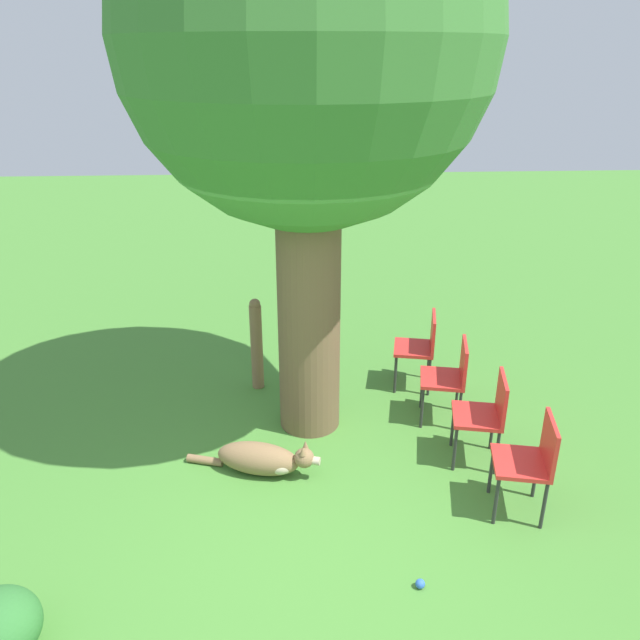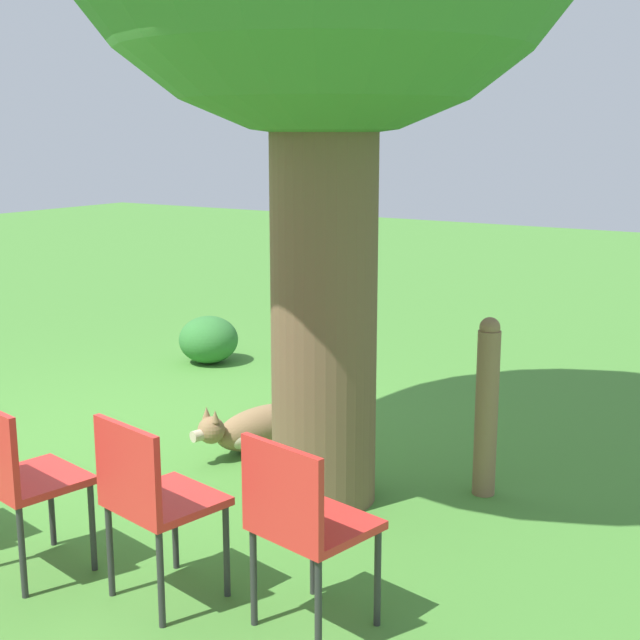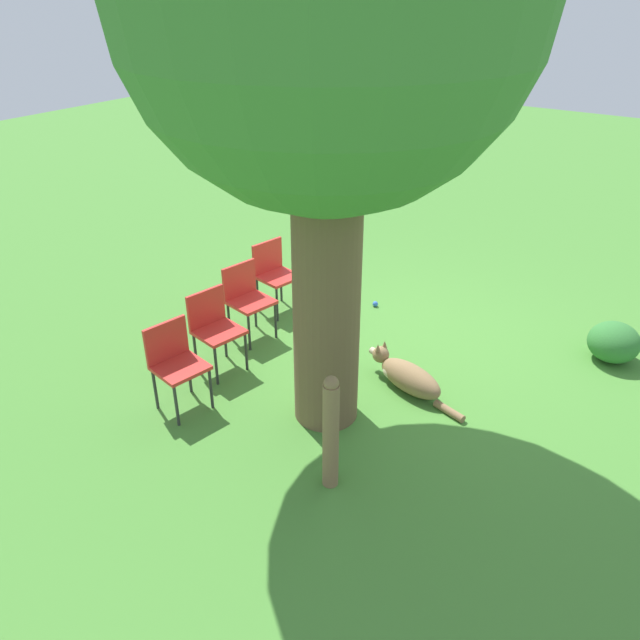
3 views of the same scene
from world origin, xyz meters
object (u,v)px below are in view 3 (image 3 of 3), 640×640
Objects in this scene: fence_post at (331,432)px; oak_tree at (328,2)px; red_chair_0 at (274,271)px; red_chair_2 at (214,325)px; dog at (407,376)px; red_chair_1 at (247,295)px; tennis_ball at (375,304)px; red_chair_3 at (175,359)px.

oak_tree is at bearing -54.25° from fence_post.
red_chair_0 and red_chair_2 have the same top height.
dog is at bearing -4.55° from red_chair_0.
red_chair_1 is 0.71m from red_chair_2.
red_chair_1 reaches higher than tennis_ball.
oak_tree is 5.91× the size of red_chair_0.
dog is 2.24m from red_chair_0.
oak_tree is at bearing 10.80° from red_chair_2.
red_chair_0 is (2.12, -0.61, 0.37)m from dog.
dog is 17.72× the size of tennis_ball.
oak_tree is 4.11m from tennis_ball.
dog is 2.01m from red_chair_2.
oak_tree is 4.84× the size of fence_post.
fence_post is at bearing -23.63° from red_chair_1.
red_chair_2 is (1.38, -0.02, -2.96)m from oak_tree.
fence_post is (-0.10, 1.54, 0.39)m from dog.
red_chair_0 is 1.33m from tennis_ball.
dog is 1.59m from fence_post.
red_chair_1 is 1.00× the size of red_chair_2.
dog is at bearing 129.69° from tennis_ball.
red_chair_0 is (2.22, -2.15, -0.02)m from fence_post.
oak_tree is 3.28m from red_chair_3.
red_chair_3 is (1.68, 1.46, 0.37)m from dog.
fence_post is 1.78m from red_chair_3.
red_chair_2 is (1.93, -0.77, -0.02)m from fence_post.
fence_post reaches higher than tennis_ball.
red_chair_0 is 1.00× the size of red_chair_2.
dog is 1.41× the size of red_chair_2.
red_chair_0 is at bearing 113.67° from red_chair_1.
oak_tree reaches higher than dog.
red_chair_3 is (1.24, 0.67, -2.96)m from oak_tree.
oak_tree is 3.68m from red_chair_0.
red_chair_1 is (2.08, -1.46, -0.02)m from fence_post.
red_chair_2 is at bearing -66.33° from red_chair_0.
oak_tree reaches higher than fence_post.
dog is at bearing -119.21° from oak_tree.
fence_post is 1.22× the size of red_chair_1.
red_chair_0 is at bearing -44.08° from fence_post.
red_chair_3 is 12.61× the size of tennis_ball.
red_chair_3 is at bearing 78.87° from tennis_ball.
red_chair_0 is at bearing 36.56° from tennis_ball.
fence_post reaches higher than red_chair_1.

